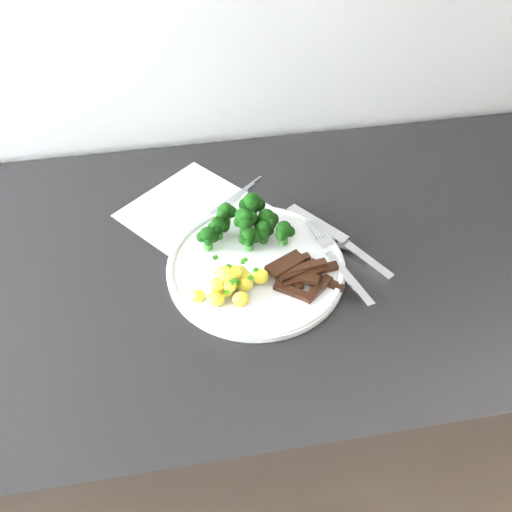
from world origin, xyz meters
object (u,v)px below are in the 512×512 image
(fork, at_px, (340,265))
(broccoli, at_px, (247,222))
(potatoes, at_px, (230,281))
(counter, at_px, (308,403))
(plate, at_px, (256,266))
(knife, at_px, (351,249))
(recipe_paper, at_px, (211,223))
(beef_strips, at_px, (300,274))

(fork, bearing_deg, broccoli, 143.86)
(fork, bearing_deg, potatoes, -176.50)
(counter, height_order, potatoes, potatoes)
(plate, bearing_deg, knife, 3.95)
(broccoli, bearing_deg, potatoes, -112.09)
(recipe_paper, bearing_deg, beef_strips, -52.64)
(plate, bearing_deg, broccoli, 92.32)
(recipe_paper, relative_size, knife, 1.81)
(knife, bearing_deg, recipe_paper, 153.42)
(counter, xyz_separation_m, broccoli, (-0.12, 0.04, 0.51))
(potatoes, bearing_deg, recipe_paper, 94.62)
(counter, distance_m, fork, 0.49)
(recipe_paper, xyz_separation_m, potatoes, (0.01, -0.15, 0.02))
(potatoes, bearing_deg, beef_strips, 1.14)
(broccoli, bearing_deg, fork, -36.14)
(counter, height_order, fork, fork)
(counter, distance_m, potatoes, 0.52)
(recipe_paper, distance_m, beef_strips, 0.19)
(recipe_paper, bearing_deg, fork, -38.62)
(recipe_paper, height_order, plate, plate)
(recipe_paper, relative_size, plate, 1.24)
(plate, distance_m, beef_strips, 0.07)
(potatoes, relative_size, knife, 0.63)
(plate, height_order, beef_strips, beef_strips)
(plate, bearing_deg, counter, 8.94)
(fork, distance_m, knife, 0.05)
(plate, xyz_separation_m, beef_strips, (0.06, -0.04, 0.01))
(broccoli, height_order, beef_strips, broccoli)
(fork, bearing_deg, counter, 96.37)
(recipe_paper, bearing_deg, potatoes, -85.38)
(recipe_paper, bearing_deg, knife, -26.58)
(plate, xyz_separation_m, potatoes, (-0.04, -0.04, 0.02))
(potatoes, distance_m, fork, 0.17)
(potatoes, xyz_separation_m, knife, (0.19, 0.05, -0.02))
(plate, distance_m, potatoes, 0.06)
(fork, bearing_deg, recipe_paper, 141.38)
(counter, bearing_deg, fork, -83.63)
(plate, relative_size, fork, 1.46)
(broccoli, distance_m, potatoes, 0.11)
(broccoli, distance_m, fork, 0.16)
(broccoli, height_order, knife, broccoli)
(potatoes, height_order, fork, potatoes)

